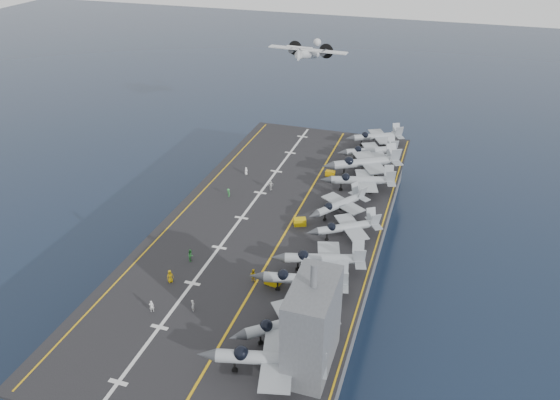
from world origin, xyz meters
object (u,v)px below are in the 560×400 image
(island_superstructure, at_px, (312,317))
(fighter_jet_0, at_px, (270,357))
(tow_cart_a, at_px, (273,280))
(transport_plane, at_px, (307,55))

(island_superstructure, xyz_separation_m, fighter_jet_0, (-4.21, -3.13, -4.79))
(fighter_jet_0, distance_m, tow_cart_a, 17.74)
(fighter_jet_0, xyz_separation_m, tow_cart_a, (-5.32, 16.80, -2.02))
(island_superstructure, xyz_separation_m, tow_cart_a, (-9.53, 13.67, -6.81))
(fighter_jet_0, relative_size, transport_plane, 0.84)
(transport_plane, bearing_deg, tow_cart_a, -78.52)
(island_superstructure, bearing_deg, fighter_jet_0, -143.37)
(island_superstructure, height_order, tow_cart_a, island_superstructure)
(island_superstructure, bearing_deg, tow_cart_a, 124.88)
(fighter_jet_0, height_order, transport_plane, transport_plane)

